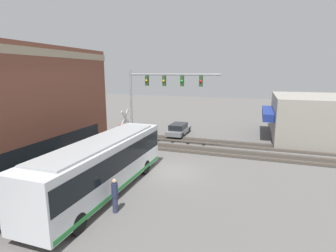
{
  "coord_description": "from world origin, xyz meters",
  "views": [
    {
      "loc": [
        -17.4,
        -5.66,
        7.2
      ],
      "look_at": [
        4.22,
        1.71,
        2.51
      ],
      "focal_mm": 28.0,
      "sensor_mm": 36.0,
      "label": 1
    }
  ],
  "objects_px": {
    "city_bus": "(103,164)",
    "crossing_signal": "(125,126)",
    "pedestrian_near_bus": "(115,195)",
    "parked_car_grey": "(179,130)"
  },
  "relations": [
    {
      "from": "city_bus",
      "to": "crossing_signal",
      "type": "relative_size",
      "value": 3.04
    },
    {
      "from": "crossing_signal",
      "to": "pedestrian_near_bus",
      "type": "distance_m",
      "value": 11.58
    },
    {
      "from": "city_bus",
      "to": "pedestrian_near_bus",
      "type": "bearing_deg",
      "value": -135.19
    },
    {
      "from": "crossing_signal",
      "to": "parked_car_grey",
      "type": "bearing_deg",
      "value": -22.71
    },
    {
      "from": "crossing_signal",
      "to": "parked_car_grey",
      "type": "xyz_separation_m",
      "value": [
        7.31,
        -3.06,
        -1.65
      ]
    },
    {
      "from": "city_bus",
      "to": "crossing_signal",
      "type": "distance_m",
      "value": 9.15
    },
    {
      "from": "city_bus",
      "to": "parked_car_grey",
      "type": "bearing_deg",
      "value": -0.0
    },
    {
      "from": "city_bus",
      "to": "crossing_signal",
      "type": "xyz_separation_m",
      "value": [
        8.61,
        3.06,
        0.46
      ]
    },
    {
      "from": "parked_car_grey",
      "to": "crossing_signal",
      "type": "bearing_deg",
      "value": 157.29
    },
    {
      "from": "city_bus",
      "to": "crossing_signal",
      "type": "bearing_deg",
      "value": 19.57
    }
  ]
}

